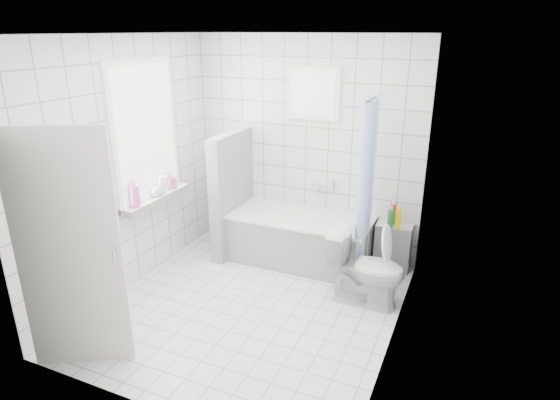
% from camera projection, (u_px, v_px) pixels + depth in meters
% --- Properties ---
extents(ground, '(3.00, 3.00, 0.00)m').
position_uv_depth(ground, '(251.00, 306.00, 4.73)').
color(ground, white).
rests_on(ground, ground).
extents(ceiling, '(3.00, 3.00, 0.00)m').
position_uv_depth(ceiling, '(244.00, 34.00, 3.84)').
color(ceiling, white).
rests_on(ceiling, ground).
extents(wall_back, '(2.80, 0.02, 2.60)m').
position_uv_depth(wall_back, '(306.00, 148.00, 5.58)').
color(wall_back, white).
rests_on(wall_back, ground).
extents(wall_front, '(2.80, 0.02, 2.60)m').
position_uv_depth(wall_front, '(140.00, 251.00, 2.99)').
color(wall_front, white).
rests_on(wall_front, ground).
extents(wall_left, '(0.02, 3.00, 2.60)m').
position_uv_depth(wall_left, '(127.00, 167.00, 4.81)').
color(wall_left, white).
rests_on(wall_left, ground).
extents(wall_right, '(0.02, 3.00, 2.60)m').
position_uv_depth(wall_right, '(403.00, 206.00, 3.76)').
color(wall_right, white).
rests_on(wall_right, ground).
extents(window_left, '(0.01, 0.90, 1.40)m').
position_uv_depth(window_left, '(147.00, 133.00, 4.95)').
color(window_left, white).
rests_on(window_left, wall_left).
extents(window_back, '(0.50, 0.01, 0.50)m').
position_uv_depth(window_back, '(314.00, 94.00, 5.28)').
color(window_back, white).
rests_on(window_back, wall_back).
extents(window_sill, '(0.18, 1.02, 0.08)m').
position_uv_depth(window_sill, '(156.00, 199.00, 5.19)').
color(window_sill, white).
rests_on(window_sill, wall_left).
extents(door, '(0.72, 0.42, 2.00)m').
position_uv_depth(door, '(69.00, 254.00, 3.62)').
color(door, silver).
rests_on(door, ground).
extents(bathtub, '(1.65, 0.77, 0.58)m').
position_uv_depth(bathtub, '(301.00, 239.00, 5.56)').
color(bathtub, white).
rests_on(bathtub, ground).
extents(partition_wall, '(0.15, 0.85, 1.50)m').
position_uv_depth(partition_wall, '(232.00, 194.00, 5.70)').
color(partition_wall, white).
rests_on(partition_wall, ground).
extents(tiled_ledge, '(0.40, 0.24, 0.55)m').
position_uv_depth(tiled_ledge, '(393.00, 247.00, 5.39)').
color(tiled_ledge, white).
rests_on(tiled_ledge, ground).
extents(toilet, '(0.76, 0.44, 0.77)m').
position_uv_depth(toilet, '(366.00, 268.00, 4.68)').
color(toilet, silver).
rests_on(toilet, ground).
extents(curtain_rod, '(0.02, 0.80, 0.02)m').
position_uv_depth(curtain_rod, '(374.00, 97.00, 4.67)').
color(curtain_rod, silver).
rests_on(curtain_rod, wall_back).
extents(shower_curtain, '(0.14, 0.48, 1.78)m').
position_uv_depth(shower_curtain, '(365.00, 186.00, 4.86)').
color(shower_curtain, '#5182EE').
rests_on(shower_curtain, curtain_rod).
extents(tub_faucet, '(0.18, 0.06, 0.06)m').
position_uv_depth(tub_faucet, '(319.00, 187.00, 5.62)').
color(tub_faucet, silver).
rests_on(tub_faucet, wall_back).
extents(sill_bottles, '(0.18, 0.78, 0.32)m').
position_uv_depth(sill_bottles, '(151.00, 187.00, 5.05)').
color(sill_bottles, '#FF63BA').
rests_on(sill_bottles, window_sill).
extents(ledge_bottles, '(0.15, 0.17, 0.24)m').
position_uv_depth(ledge_bottles, '(394.00, 217.00, 5.22)').
color(ledge_bottles, green).
rests_on(ledge_bottles, tiled_ledge).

